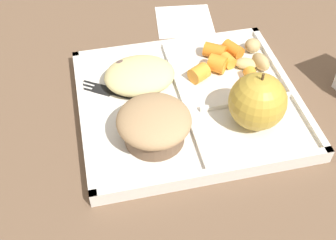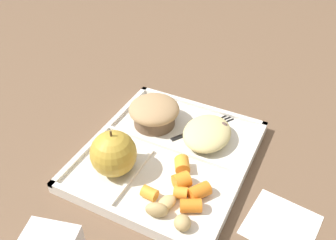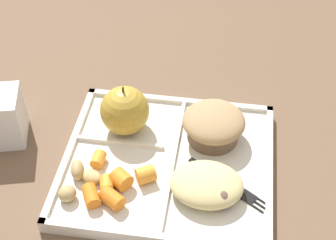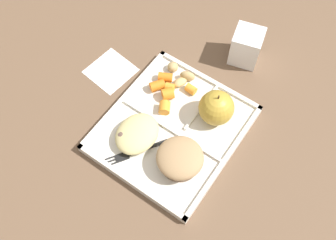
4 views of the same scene
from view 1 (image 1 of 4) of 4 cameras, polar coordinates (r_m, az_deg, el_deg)
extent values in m
plane|color=brown|center=(0.66, 2.70, 1.69)|extent=(6.00, 6.00, 0.00)
cube|color=silver|center=(0.66, 2.72, 2.17)|extent=(0.33, 0.29, 0.02)
cube|color=silver|center=(0.75, 0.05, 10.16)|extent=(0.33, 0.01, 0.01)
cube|color=silver|center=(0.56, 6.36, -6.85)|extent=(0.33, 0.01, 0.01)
cube|color=silver|center=(0.70, 15.46, 4.77)|extent=(0.01, 0.29, 0.01)
cube|color=silver|center=(0.64, -11.17, 0.69)|extent=(0.01, 0.29, 0.01)
cube|color=silver|center=(0.65, 1.98, 2.78)|extent=(0.01, 0.27, 0.01)
cube|color=silver|center=(0.65, 10.30, 2.38)|extent=(0.14, 0.01, 0.01)
sphere|color=#B79333|center=(0.60, 11.78, 2.40)|extent=(0.08, 0.08, 0.08)
cylinder|color=#4C381E|center=(0.57, 12.42, 5.47)|extent=(0.00, 0.00, 0.01)
cylinder|color=brown|center=(0.59, -1.83, -1.54)|extent=(0.08, 0.08, 0.03)
ellipsoid|color=tan|center=(0.57, -1.88, -0.05)|extent=(0.10, 0.10, 0.04)
cylinder|color=orange|center=(0.71, 7.96, 7.78)|extent=(0.03, 0.03, 0.02)
cylinder|color=orange|center=(0.73, 8.59, 9.24)|extent=(0.03, 0.04, 0.02)
cylinder|color=orange|center=(0.68, 4.14, 6.20)|extent=(0.04, 0.04, 0.03)
cylinder|color=orange|center=(0.70, 6.56, 7.42)|extent=(0.04, 0.04, 0.03)
cylinder|color=orange|center=(0.69, 10.98, 5.70)|extent=(0.02, 0.03, 0.02)
cylinder|color=orange|center=(0.72, 6.20, 9.08)|extent=(0.04, 0.04, 0.02)
ellipsoid|color=tan|center=(0.71, 12.19, 7.55)|extent=(0.03, 0.04, 0.03)
ellipsoid|color=tan|center=(0.71, 10.29, 7.35)|extent=(0.04, 0.03, 0.02)
ellipsoid|color=tan|center=(0.75, 11.13, 9.65)|extent=(0.04, 0.04, 0.02)
ellipsoid|color=#D6C684|center=(0.66, -3.79, 5.92)|extent=(0.11, 0.09, 0.04)
sphere|color=brown|center=(0.68, -6.01, 6.57)|extent=(0.03, 0.03, 0.03)
sphere|color=brown|center=(0.66, -4.63, 4.87)|extent=(0.03, 0.03, 0.03)
cube|color=black|center=(0.65, -3.83, 2.71)|extent=(0.08, 0.06, 0.00)
cube|color=black|center=(0.67, -8.64, 3.98)|extent=(0.04, 0.03, 0.00)
cylinder|color=black|center=(0.69, -10.28, 4.90)|extent=(0.02, 0.01, 0.00)
cylinder|color=black|center=(0.68, -10.59, 4.49)|extent=(0.02, 0.01, 0.00)
cylinder|color=black|center=(0.68, -10.90, 4.07)|extent=(0.02, 0.01, 0.00)
cube|color=white|center=(0.84, 2.18, 13.00)|extent=(0.12, 0.12, 0.00)
camera|label=2|loc=(0.88, 38.48, 41.40)|focal=38.95mm
camera|label=3|loc=(0.98, -16.44, 55.15)|focal=54.71mm
camera|label=4|loc=(0.45, -117.35, 50.99)|focal=41.70mm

